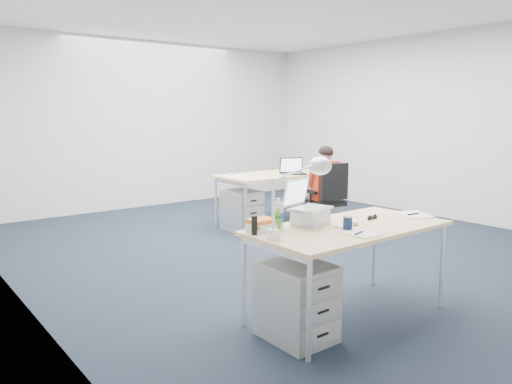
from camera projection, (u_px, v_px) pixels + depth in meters
floor at (289, 246)px, 6.04m from camera, size 7.00×7.00×0.00m
room at (291, 102)px, 5.77m from camera, size 6.02×7.02×2.80m
desk_near at (349, 232)px, 3.85m from camera, size 1.60×0.80×0.73m
desk_far at (273, 177)px, 7.16m from camera, size 1.60×0.80×0.73m
office_chair at (326, 214)px, 6.56m from camera, size 0.72×0.72×0.96m
seated_person at (319, 190)px, 6.65m from camera, size 0.39×0.67×1.16m
drawer_pedestal_near at (297, 301)px, 3.52m from camera, size 0.40×0.50×0.55m
drawer_pedestal_far at (242, 211)px, 6.81m from camera, size 0.40×0.50×0.55m
silver_laptop at (311, 203)px, 3.87m from camera, size 0.39×0.34×0.35m
wireless_keyboard at (346, 225)px, 3.86m from camera, size 0.27×0.17×0.01m
computer_mouse at (354, 222)px, 3.89m from camera, size 0.09×0.11×0.04m
headphones at (309, 220)px, 3.99m from camera, size 0.26×0.22×0.04m
can_koozie at (348, 223)px, 3.69m from camera, size 0.08×0.08×0.11m
water_bottle at (278, 214)px, 3.73m from camera, size 0.09×0.09×0.23m
bear_figurine at (276, 220)px, 3.68m from camera, size 0.11×0.09×0.16m
book_stack at (262, 225)px, 3.67m from camera, size 0.24×0.20×0.09m
cordless_phone at (254, 225)px, 3.55m from camera, size 0.04×0.03×0.14m
papers_left at (360, 234)px, 3.58m from camera, size 0.19×0.27×0.01m
papers_right at (415, 215)px, 4.24m from camera, size 0.31×0.35×0.01m
sunglasses at (372, 218)px, 4.08m from camera, size 0.12×0.05×0.03m
desk_lamp at (292, 196)px, 3.51m from camera, size 0.53×0.35×0.57m
dark_laptop at (294, 166)px, 7.08m from camera, size 0.44×0.44×0.25m
far_cup at (296, 167)px, 7.61m from camera, size 0.07×0.07×0.10m
far_papers at (233, 176)px, 6.90m from camera, size 0.28×0.33×0.01m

